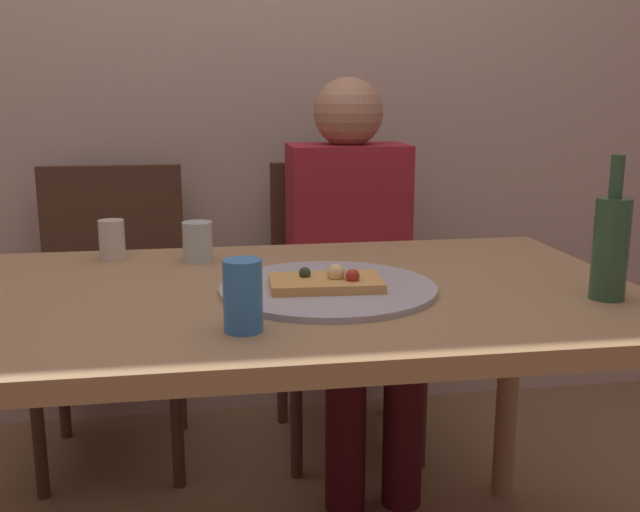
% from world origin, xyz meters
% --- Properties ---
extents(back_wall, '(6.00, 0.10, 2.60)m').
position_xyz_m(back_wall, '(0.00, 1.13, 1.30)').
color(back_wall, '#BCA893').
rests_on(back_wall, ground_plane).
extents(dining_table, '(1.56, 0.87, 0.74)m').
position_xyz_m(dining_table, '(0.00, 0.00, 0.66)').
color(dining_table, '#99754C').
rests_on(dining_table, ground_plane).
extents(pizza_tray, '(0.44, 0.44, 0.01)m').
position_xyz_m(pizza_tray, '(0.14, -0.04, 0.74)').
color(pizza_tray, '#ADADB2').
rests_on(pizza_tray, dining_table).
extents(pizza_slice_last, '(0.23, 0.14, 0.05)m').
position_xyz_m(pizza_slice_last, '(0.14, -0.05, 0.76)').
color(pizza_slice_last, tan).
rests_on(pizza_slice_last, pizza_tray).
extents(wine_bottle, '(0.07, 0.07, 0.28)m').
position_xyz_m(wine_bottle, '(0.66, -0.17, 0.84)').
color(wine_bottle, '#2D5133').
rests_on(wine_bottle, dining_table).
extents(tumbler_near, '(0.07, 0.07, 0.09)m').
position_xyz_m(tumbler_near, '(-0.12, 0.28, 0.78)').
color(tumbler_near, '#B7C6BC').
rests_on(tumbler_near, dining_table).
extents(tumbler_far, '(0.06, 0.06, 0.09)m').
position_xyz_m(tumbler_far, '(-0.32, 0.33, 0.78)').
color(tumbler_far, beige).
rests_on(tumbler_far, dining_table).
extents(soda_can, '(0.07, 0.07, 0.12)m').
position_xyz_m(soda_can, '(-0.04, -0.26, 0.80)').
color(soda_can, '#337AC1').
rests_on(soda_can, dining_table).
extents(chair_left, '(0.44, 0.44, 0.90)m').
position_xyz_m(chair_left, '(-0.39, 0.83, 0.51)').
color(chair_left, '#472D1E').
rests_on(chair_left, ground_plane).
extents(chair_right, '(0.44, 0.44, 0.90)m').
position_xyz_m(chair_right, '(0.34, 0.83, 0.51)').
color(chair_right, '#472D1E').
rests_on(chair_right, ground_plane).
extents(guest_in_sweater, '(0.36, 0.56, 1.17)m').
position_xyz_m(guest_in_sweater, '(0.34, 0.68, 0.64)').
color(guest_in_sweater, maroon).
rests_on(guest_in_sweater, ground_plane).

